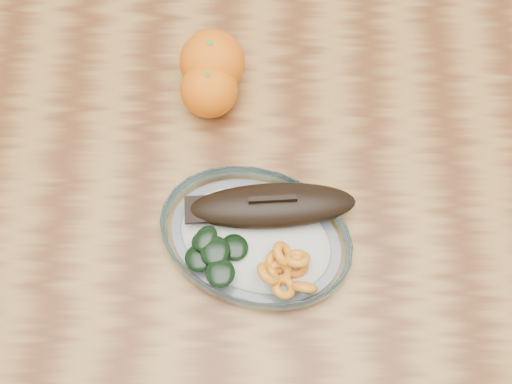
% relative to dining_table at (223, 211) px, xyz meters
% --- Properties ---
extents(ground, '(3.00, 3.00, 0.00)m').
position_rel_dining_table_xyz_m(ground, '(0.00, 0.00, -0.65)').
color(ground, slate).
rests_on(ground, ground).
extents(dining_table, '(1.20, 0.80, 0.75)m').
position_rel_dining_table_xyz_m(dining_table, '(0.00, 0.00, 0.00)').
color(dining_table, '#5C3015').
rests_on(dining_table, ground).
extents(plated_meal, '(0.57, 0.57, 0.08)m').
position_rel_dining_table_xyz_m(plated_meal, '(0.05, -0.08, 0.12)').
color(plated_meal, white).
rests_on(plated_meal, dining_table).
extents(orange_left, '(0.09, 0.09, 0.09)m').
position_rel_dining_table_xyz_m(orange_left, '(-0.01, 0.16, 0.14)').
color(orange_left, '#FF4205').
rests_on(orange_left, dining_table).
extents(orange_right, '(0.08, 0.08, 0.08)m').
position_rel_dining_table_xyz_m(orange_right, '(-0.02, 0.12, 0.14)').
color(orange_right, '#FF4205').
rests_on(orange_right, dining_table).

